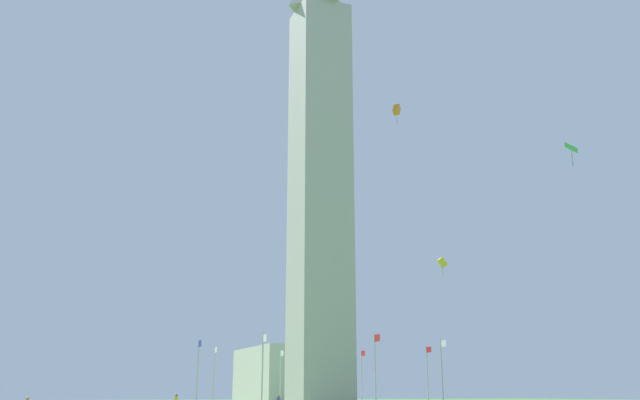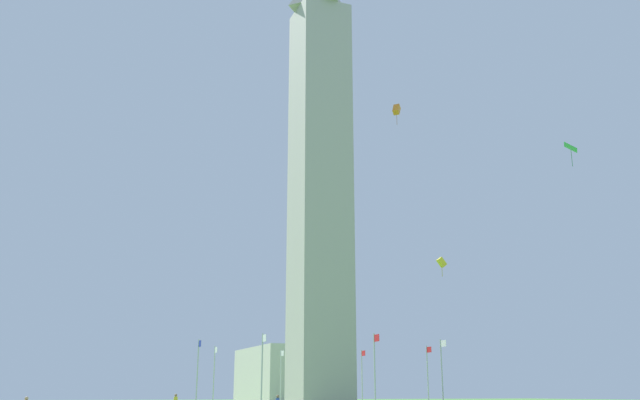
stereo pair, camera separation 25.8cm
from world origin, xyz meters
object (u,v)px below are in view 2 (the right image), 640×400
object	(u,v)px
kite_green_diamond	(571,148)
distant_building	(282,375)
obelisk_monument	(320,168)
flagpole_e	(428,374)
flagpole_nw	(262,369)
flagpole_w	(198,371)
kite_yellow_box	(442,262)
flagpole_s	(281,376)
flagpole_n	(375,369)
flagpole_se	(362,376)
kite_orange_box	(397,110)
flagpole_sw	(214,374)
flagpole_ne	(442,371)

from	to	relation	value
kite_green_diamond	distant_building	distance (m)	83.03
obelisk_monument	distant_building	world-z (taller)	obelisk_monument
flagpole_e	flagpole_nw	world-z (taller)	same
flagpole_w	kite_green_diamond	distance (m)	41.62
obelisk_monument	kite_yellow_box	world-z (taller)	obelisk_monument
flagpole_s	flagpole_e	bearing A→B (deg)	45.00
kite_yellow_box	flagpole_nw	bearing A→B (deg)	-130.85
flagpole_n	obelisk_monument	bearing A→B (deg)	180.00
flagpole_se	kite_orange_box	bearing A→B (deg)	-10.56
flagpole_se	flagpole_n	bearing A→B (deg)	-22.50
flagpole_sw	kite_orange_box	world-z (taller)	kite_orange_box
flagpole_n	kite_yellow_box	bearing A→B (deg)	24.39
flagpole_nw	flagpole_se	bearing A→B (deg)	135.00
flagpole_s	distant_building	size ratio (longest dim) A/B	0.30
flagpole_n	flagpole_e	xyz separation A→B (m)	(-13.35, 13.35, 0.00)
flagpole_w	kite_green_diamond	size ratio (longest dim) A/B	3.39
flagpole_ne	kite_yellow_box	size ratio (longest dim) A/B	4.19
obelisk_monument	kite_orange_box	world-z (taller)	obelisk_monument
flagpole_ne	flagpole_se	size ratio (longest dim) A/B	1.00
obelisk_monument	flagpole_s	size ratio (longest dim) A/B	7.68
flagpole_w	kite_green_diamond	world-z (taller)	kite_green_diamond
obelisk_monument	flagpole_ne	xyz separation A→B (m)	(9.51, 9.44, -23.35)
flagpole_s	distant_building	xyz separation A→B (m)	(-40.79, 14.00, 1.09)
flagpole_se	distant_building	bearing A→B (deg)	174.18
flagpole_n	flagpole_s	bearing A→B (deg)	180.00
flagpole_s	kite_yellow_box	bearing A→B (deg)	5.38
obelisk_monument	kite_green_diamond	world-z (taller)	obelisk_monument
flagpole_ne	kite_orange_box	size ratio (longest dim) A/B	2.79
flagpole_e	kite_green_diamond	world-z (taller)	kite_green_diamond
kite_orange_box	distant_building	distance (m)	68.05
flagpole_ne	flagpole_se	xyz separation A→B (m)	(-18.88, 0.00, 0.00)
flagpole_nw	flagpole_n	bearing A→B (deg)	67.50
flagpole_ne	kite_yellow_box	bearing A→B (deg)	-29.88
flagpole_sw	kite_orange_box	xyz separation A→B (m)	(17.00, 15.71, 28.72)
kite_green_diamond	flagpole_n	bearing A→B (deg)	-137.79
flagpole_n	distant_building	distance (m)	68.94
obelisk_monument	distant_building	xyz separation A→B (m)	(-54.08, 14.00, -22.26)
obelisk_monument	flagpole_s	world-z (taller)	obelisk_monument
flagpole_n	flagpole_w	world-z (taller)	same
flagpole_se	distant_building	size ratio (longest dim) A/B	0.30
flagpole_w	kite_green_diamond	bearing A→B (deg)	43.62
flagpole_w	distant_building	xyz separation A→B (m)	(-54.14, 27.35, 1.09)
flagpole_e	flagpole_se	bearing A→B (deg)	-157.50
flagpole_w	flagpole_nw	size ratio (longest dim) A/B	1.00
flagpole_ne	flagpole_s	distance (m)	24.67
obelisk_monument	flagpole_e	world-z (taller)	obelisk_monument
flagpole_s	kite_orange_box	xyz separation A→B (m)	(20.91, 6.27, 28.72)
flagpole_nw	flagpole_sw	bearing A→B (deg)	180.00
flagpole_ne	flagpole_w	xyz separation A→B (m)	(-9.44, -22.79, 0.00)
kite_yellow_box	kite_orange_box	xyz separation A→B (m)	(-12.79, 3.10, 19.96)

